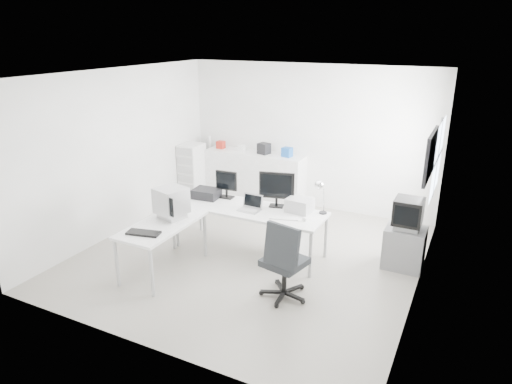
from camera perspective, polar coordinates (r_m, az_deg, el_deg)
The scene contains 30 objects.
floor at distance 7.30m, azimuth -0.70°, elevation -7.89°, with size 5.00×5.00×0.01m, color beige.
ceiling at distance 6.51m, azimuth -0.81°, elevation 14.57°, with size 5.00×5.00×0.01m, color white.
back_wall at distance 9.00m, azimuth 6.57°, elevation 6.79°, with size 5.00×0.02×2.80m, color white.
left_wall at distance 8.18m, azimuth -16.59°, elevation 4.82°, with size 0.02×5.00×2.80m, color white.
right_wall at distance 6.11m, azimuth 20.60°, elevation -0.50°, with size 0.02×5.00×2.80m, color white.
window at distance 7.20m, azimuth 21.78°, elevation 3.95°, with size 0.02×1.20×1.10m, color white, non-canonical shape.
wall_picture at distance 6.07m, azimuth 20.99°, elevation 4.27°, with size 0.04×0.90×0.60m, color black, non-canonical shape.
main_desk at distance 7.26m, azimuth -0.82°, elevation -4.77°, with size 2.40×0.80×0.75m, color white, non-canonical shape.
side_desk at distance 6.85m, azimuth -11.48°, elevation -6.76°, with size 0.70×1.40×0.75m, color white, non-canonical shape.
drawer_pedestal at distance 7.07m, azimuth 4.45°, elevation -6.19°, with size 0.40×0.50×0.60m, color white.
inkjet_printer at distance 7.57m, azimuth -6.22°, elevation -0.18°, with size 0.42×0.33×0.15m, color black.
lcd_monitor_small at distance 7.49m, azimuth -3.71°, elevation 0.97°, with size 0.37×0.21×0.47m, color black, non-canonical shape.
lcd_monitor_large at distance 7.09m, azimuth 2.60°, elevation 0.35°, with size 0.55×0.22×0.57m, color black, non-canonical shape.
laptop at distance 6.97m, azimuth -0.85°, elevation -1.49°, with size 0.34×0.35×0.22m, color #B7B7BA, non-canonical shape.
white_keyboard at distance 6.73m, azimuth 3.51°, elevation -3.26°, with size 0.43×0.13×0.02m, color white.
white_mouse at distance 6.67m, azimuth 6.06°, elevation -3.37°, with size 0.06×0.06×0.06m, color white.
laser_printer at distance 6.98m, azimuth 5.48°, elevation -1.61°, with size 0.37×0.31×0.21m, color #A6A6A6.
desk_lamp at distance 6.91m, azimuth 8.46°, elevation -0.93°, with size 0.15×0.15×0.45m, color silver, non-canonical shape.
crt_monitor at distance 6.79m, azimuth -10.55°, elevation -1.32°, with size 0.41×0.41×0.47m, color #B7B7BA, non-canonical shape.
black_keyboard at distance 6.41m, azimuth -13.89°, elevation -4.99°, with size 0.46×0.18×0.03m, color black.
office_chair at distance 6.01m, azimuth 3.61°, elevation -8.24°, with size 0.65×0.65×1.13m, color #292D2F, non-canonical shape.
tv_cabinet at distance 7.18m, azimuth 18.02°, elevation -6.65°, with size 0.57×0.47×0.63m, color slate.
crt_tv at distance 6.97m, azimuth 18.48°, elevation -2.66°, with size 0.50×0.48×0.45m, color black, non-canonical shape.
sideboard at distance 9.39m, azimuth -0.12°, elevation 1.88°, with size 2.07×0.52×1.04m, color white.
clutter_box_a at distance 9.60m, azimuth -4.42°, elevation 5.91°, with size 0.15×0.14×0.15m, color #B42619.
clutter_box_b at distance 9.37m, azimuth -1.78°, elevation 5.53°, with size 0.13×0.11×0.13m, color white.
clutter_box_c at distance 9.14m, azimuth 1.00°, elevation 5.46°, with size 0.21×0.20×0.21m, color black.
clutter_box_d at distance 8.95m, azimuth 3.90°, elevation 5.00°, with size 0.18×0.16×0.18m, color #1750A5.
clutter_bottle at distance 9.78m, azimuth -5.83°, elevation 6.32°, with size 0.07×0.07×0.22m, color white.
filing_cabinet at distance 9.61m, azimuth -7.97°, elevation 2.53°, with size 0.41×0.49×1.17m, color white.
Camera 1 is at (2.96, -5.77, 3.36)m, focal length 32.00 mm.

